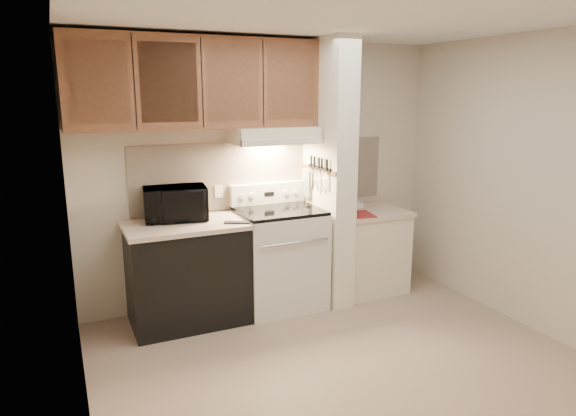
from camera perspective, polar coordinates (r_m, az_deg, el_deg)
floor at (r=4.13m, az=5.77°, el=-16.42°), size 3.60×3.60×0.00m
ceiling at (r=3.65m, az=6.69°, el=20.40°), size 3.60×3.60×0.00m
wall_back at (r=5.02m, az=-2.57°, el=4.02°), size 3.60×2.50×0.02m
wall_left at (r=3.19m, az=-22.86°, el=-2.03°), size 0.02×3.00×2.50m
wall_right at (r=4.85m, az=24.85°, el=2.55°), size 0.02×3.00×2.50m
backsplash at (r=5.01m, az=-2.51°, el=3.83°), size 2.60×0.02×0.63m
range_body at (r=4.89m, az=-0.95°, el=-5.73°), size 0.76×0.65×0.92m
oven_window at (r=4.61m, az=0.63°, el=-6.39°), size 0.50×0.01×0.30m
oven_handle at (r=4.51m, az=0.85°, el=-3.89°), size 0.65×0.02×0.02m
cooktop at (r=4.76m, az=-0.97°, el=-0.30°), size 0.74×0.64×0.03m
range_backguard at (r=5.00m, az=-2.28°, el=1.66°), size 0.76×0.08×0.20m
range_display at (r=4.96m, az=-2.10°, el=1.57°), size 0.10×0.01×0.04m
range_knob_left_outer at (r=4.86m, az=-5.14°, el=1.30°), size 0.05×0.02×0.05m
range_knob_left_inner at (r=4.89m, az=-4.04°, el=1.39°), size 0.05×0.02×0.05m
range_knob_right_inner at (r=5.03m, az=-0.19°, el=1.73°), size 0.05×0.02×0.05m
range_knob_right_outer at (r=5.07m, az=0.84°, el=1.82°), size 0.05×0.02×0.05m
dishwasher_front at (r=4.65m, az=-11.07°, el=-7.30°), size 1.00×0.63×0.87m
left_countertop at (r=4.52m, az=-11.32°, el=-1.87°), size 1.04×0.67×0.04m
spoon_rest at (r=4.43m, az=-5.69°, el=-1.60°), size 0.23×0.15×0.01m
teal_jar at (r=4.71m, az=-11.73°, el=-0.43°), size 0.11×0.11×0.09m
outlet at (r=4.86m, az=-7.69°, el=1.84°), size 0.08×0.01×0.12m
microwave at (r=4.60m, az=-12.42°, el=0.50°), size 0.58×0.43×0.30m
partition_pillar at (r=4.92m, az=4.50°, el=3.82°), size 0.22×0.70×2.50m
pillar_trim at (r=4.86m, az=3.31°, el=4.32°), size 0.01×0.70×0.04m
knife_strip at (r=4.81m, az=3.53°, el=4.47°), size 0.02×0.42×0.04m
knife_blade_a at (r=4.69m, az=4.26°, el=3.01°), size 0.01×0.03×0.16m
knife_handle_a at (r=4.66m, az=4.35°, el=4.81°), size 0.02×0.02×0.10m
knife_blade_b at (r=4.74m, az=3.90°, el=3.00°), size 0.01×0.04×0.18m
knife_handle_b at (r=4.74m, az=3.78°, el=4.96°), size 0.02×0.02×0.10m
knife_blade_c at (r=4.82m, az=3.39°, el=3.05°), size 0.01×0.04×0.20m
knife_handle_c at (r=4.79m, az=3.47°, el=5.04°), size 0.02×0.02×0.10m
knife_blade_d at (r=4.88m, az=3.00°, el=3.41°), size 0.01×0.04×0.16m
knife_handle_d at (r=4.87m, az=2.97°, el=5.17°), size 0.02×0.02×0.10m
knife_blade_e at (r=4.96m, az=2.55°, el=3.44°), size 0.01×0.04×0.18m
knife_handle_e at (r=4.93m, az=2.59°, el=5.27°), size 0.02×0.02×0.10m
oven_mitt at (r=5.03m, az=2.22°, el=2.68°), size 0.03×0.11×0.26m
right_cab_base at (r=5.35m, az=8.68°, el=-4.87°), size 0.70×0.60×0.81m
right_countertop at (r=5.24m, az=8.83°, el=-0.43°), size 0.74×0.64×0.04m
red_folder at (r=5.01m, az=8.05°, el=-0.70°), size 0.29×0.35×0.01m
white_box at (r=5.35m, az=7.34°, el=0.35°), size 0.17×0.12×0.04m
range_hood at (r=4.77m, az=-1.61°, el=8.11°), size 0.78×0.44×0.15m
hood_lip at (r=4.58m, az=-0.57°, el=7.36°), size 0.78×0.04×0.06m
upper_cabinets at (r=4.58m, az=-10.08°, el=13.49°), size 2.18×0.33×0.77m
cab_door_a at (r=4.28m, az=-20.44°, el=12.98°), size 0.46×0.01×0.63m
cab_gap_a at (r=4.31m, az=-16.74°, el=13.22°), size 0.01×0.01×0.73m
cab_door_b at (r=4.36m, az=-13.10°, el=13.41°), size 0.46×0.01×0.63m
cab_gap_b at (r=4.42m, az=-9.54°, el=13.55°), size 0.01×0.01×0.73m
cab_door_c at (r=4.50m, az=-6.10°, el=13.63°), size 0.46×0.01×0.63m
cab_gap_c at (r=4.60m, az=-2.78°, el=13.67°), size 0.01×0.01×0.73m
cab_door_d at (r=4.70m, az=0.39°, el=13.66°), size 0.46×0.01×0.63m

